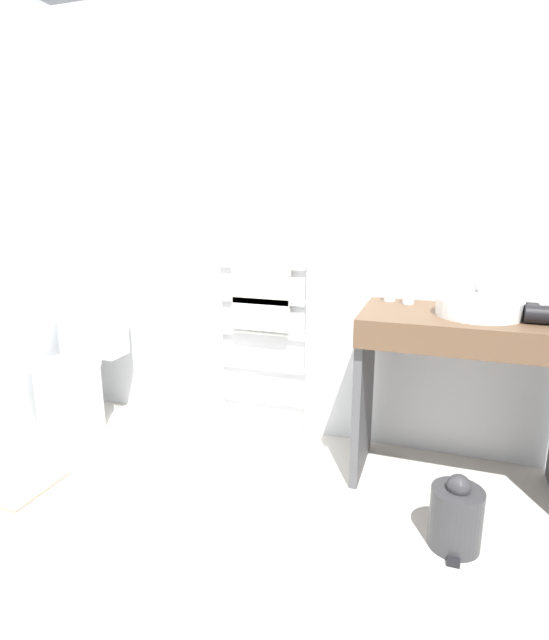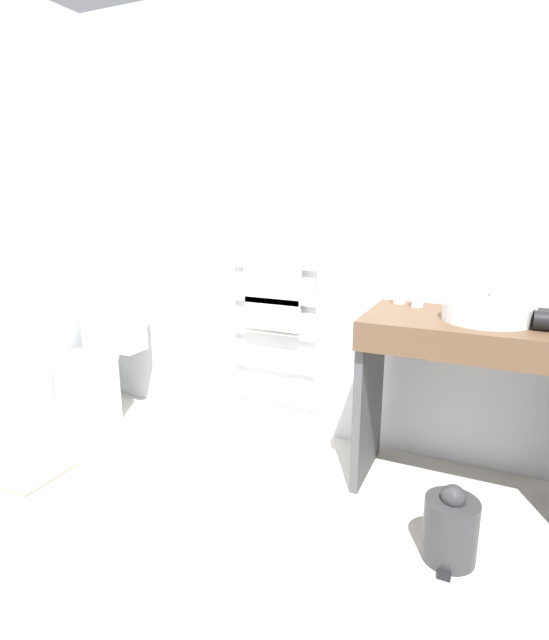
{
  "view_description": "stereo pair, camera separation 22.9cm",
  "coord_description": "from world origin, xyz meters",
  "px_view_note": "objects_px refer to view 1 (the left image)",
  "views": [
    {
      "loc": [
        0.87,
        -1.44,
        1.42
      ],
      "look_at": [
        0.15,
        0.67,
        0.87
      ],
      "focal_mm": 28.0,
      "sensor_mm": 36.0,
      "label": 1
    },
    {
      "loc": [
        1.08,
        -1.35,
        1.42
      ],
      "look_at": [
        0.15,
        0.67,
        0.87
      ],
      "focal_mm": 28.0,
      "sensor_mm": 36.0,
      "label": 2
    }
  ],
  "objects_px": {
    "hair_dryer": "(548,315)",
    "toilet": "(76,379)",
    "sink_basin": "(479,307)",
    "cup_near_wall": "(390,293)",
    "cup_near_edge": "(409,296)",
    "trash_bin": "(456,516)",
    "towel_radiator": "(262,310)"
  },
  "relations": [
    {
      "from": "sink_basin",
      "to": "cup_near_wall",
      "type": "bearing_deg",
      "value": 153.22
    },
    {
      "from": "cup_near_wall",
      "to": "cup_near_edge",
      "type": "height_order",
      "value": "cup_near_wall"
    },
    {
      "from": "cup_near_edge",
      "to": "trash_bin",
      "type": "relative_size",
      "value": 0.26
    },
    {
      "from": "cup_near_edge",
      "to": "hair_dryer",
      "type": "relative_size",
      "value": 0.39
    },
    {
      "from": "cup_near_edge",
      "to": "hair_dryer",
      "type": "distance_m",
      "value": 0.65
    },
    {
      "from": "toilet",
      "to": "trash_bin",
      "type": "relative_size",
      "value": 2.32
    },
    {
      "from": "toilet",
      "to": "trash_bin",
      "type": "distance_m",
      "value": 2.28
    },
    {
      "from": "toilet",
      "to": "towel_radiator",
      "type": "xyz_separation_m",
      "value": [
        1.1,
        0.34,
        0.45
      ]
    },
    {
      "from": "towel_radiator",
      "to": "hair_dryer",
      "type": "relative_size",
      "value": 4.97
    },
    {
      "from": "towel_radiator",
      "to": "cup_near_edge",
      "type": "height_order",
      "value": "towel_radiator"
    },
    {
      "from": "towel_radiator",
      "to": "sink_basin",
      "type": "xyz_separation_m",
      "value": [
        1.17,
        -0.25,
        0.15
      ]
    },
    {
      "from": "hair_dryer",
      "to": "toilet",
      "type": "bearing_deg",
      "value": -179.56
    },
    {
      "from": "toilet",
      "to": "sink_basin",
      "type": "bearing_deg",
      "value": 2.18
    },
    {
      "from": "cup_near_edge",
      "to": "trash_bin",
      "type": "bearing_deg",
      "value": -66.67
    },
    {
      "from": "sink_basin",
      "to": "cup_near_wall",
      "type": "relative_size",
      "value": 4.3
    },
    {
      "from": "towel_radiator",
      "to": "trash_bin",
      "type": "xyz_separation_m",
      "value": [
        1.13,
        -0.75,
        -0.63
      ]
    },
    {
      "from": "toilet",
      "to": "towel_radiator",
      "type": "relative_size",
      "value": 0.7
    },
    {
      "from": "sink_basin",
      "to": "cup_near_wall",
      "type": "xyz_separation_m",
      "value": [
        -0.43,
        0.22,
        0.0
      ]
    },
    {
      "from": "hair_dryer",
      "to": "trash_bin",
      "type": "bearing_deg",
      "value": -126.14
    },
    {
      "from": "towel_radiator",
      "to": "sink_basin",
      "type": "bearing_deg",
      "value": -12.23
    },
    {
      "from": "toilet",
      "to": "towel_radiator",
      "type": "height_order",
      "value": "towel_radiator"
    },
    {
      "from": "cup_near_wall",
      "to": "cup_near_edge",
      "type": "distance_m",
      "value": 0.11
    },
    {
      "from": "cup_near_wall",
      "to": "trash_bin",
      "type": "distance_m",
      "value": 1.13
    },
    {
      "from": "hair_dryer",
      "to": "cup_near_edge",
      "type": "bearing_deg",
      "value": 158.64
    },
    {
      "from": "toilet",
      "to": "cup_near_wall",
      "type": "height_order",
      "value": "cup_near_wall"
    },
    {
      "from": "toilet",
      "to": "hair_dryer",
      "type": "xyz_separation_m",
      "value": [
        2.55,
        0.02,
        0.6
      ]
    },
    {
      "from": "hair_dryer",
      "to": "trash_bin",
      "type": "relative_size",
      "value": 0.67
    },
    {
      "from": "towel_radiator",
      "to": "cup_near_edge",
      "type": "xyz_separation_m",
      "value": [
        0.84,
        -0.08,
        0.15
      ]
    },
    {
      "from": "towel_radiator",
      "to": "hair_dryer",
      "type": "bearing_deg",
      "value": -12.5
    },
    {
      "from": "cup_near_wall",
      "to": "trash_bin",
      "type": "height_order",
      "value": "cup_near_wall"
    },
    {
      "from": "trash_bin",
      "to": "sink_basin",
      "type": "bearing_deg",
      "value": 85.42
    },
    {
      "from": "cup_near_edge",
      "to": "toilet",
      "type": "bearing_deg",
      "value": -172.5
    }
  ]
}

